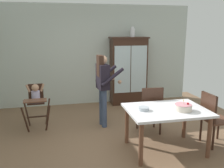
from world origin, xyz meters
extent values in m
plane|color=brown|center=(0.00, 0.00, 0.00)|extent=(6.24, 6.24, 0.00)
cube|color=beige|center=(0.00, 2.63, 1.35)|extent=(5.32, 0.06, 2.70)
cube|color=#382116|center=(0.84, 2.37, 0.90)|extent=(0.97, 0.42, 1.80)
cube|color=#382116|center=(0.84, 2.37, 1.82)|extent=(1.03, 0.48, 0.04)
cube|color=silver|center=(0.61, 2.15, 0.99)|extent=(0.44, 0.01, 1.26)
cube|color=silver|center=(1.07, 2.15, 0.99)|extent=(0.44, 0.01, 1.26)
cube|color=#382116|center=(0.84, 2.37, 0.99)|extent=(0.89, 0.36, 0.02)
cylinder|color=white|center=(0.94, 2.37, 1.95)|extent=(0.13, 0.13, 0.22)
cylinder|color=white|center=(0.94, 2.37, 2.09)|extent=(0.07, 0.07, 0.05)
cylinder|color=#382116|center=(-1.76, 0.81, 0.28)|extent=(0.13, 0.14, 0.56)
cylinder|color=#382116|center=(-1.32, 0.82, 0.28)|extent=(0.14, 0.13, 0.56)
cylinder|color=#382116|center=(-1.77, 1.25, 0.28)|extent=(0.14, 0.13, 0.56)
cylinder|color=#382116|center=(-1.33, 1.26, 0.28)|extent=(0.13, 0.14, 0.56)
cube|color=#382116|center=(-1.54, 1.03, 0.25)|extent=(0.42, 0.05, 0.02)
cube|color=#382116|center=(-1.54, 1.03, 0.57)|extent=(0.35, 0.35, 0.02)
cube|color=#382116|center=(-1.55, 1.19, 0.76)|extent=(0.31, 0.04, 0.34)
cube|color=brown|center=(-1.54, 0.76, 0.68)|extent=(0.45, 0.25, 0.02)
cylinder|color=#B2ADD1|center=(-1.55, 1.05, 0.70)|extent=(0.17, 0.17, 0.22)
sphere|color=tan|center=(-1.55, 1.05, 0.87)|extent=(0.15, 0.15, 0.15)
cylinder|color=tan|center=(-1.69, 1.05, 0.86)|extent=(0.10, 0.05, 0.17)
cylinder|color=tan|center=(-1.41, 1.06, 0.86)|extent=(0.10, 0.05, 0.17)
cylinder|color=#3D4C6B|center=(-0.16, 0.78, 0.41)|extent=(0.11, 0.11, 0.82)
cylinder|color=#3D4C6B|center=(-0.18, 0.94, 0.41)|extent=(0.11, 0.11, 0.82)
cube|color=black|center=(-0.17, 0.86, 1.08)|extent=(0.24, 0.38, 0.52)
cube|color=white|center=(-0.07, 0.87, 1.08)|extent=(0.02, 0.06, 0.49)
sphere|color=tan|center=(-0.17, 0.86, 1.43)|extent=(0.19, 0.19, 0.19)
cube|color=#382319|center=(-0.22, 0.85, 1.31)|extent=(0.12, 0.21, 0.44)
cylinder|color=black|center=(0.00, 0.68, 1.10)|extent=(0.50, 0.13, 0.37)
sphere|color=tan|center=(0.15, 0.70, 0.99)|extent=(0.08, 0.08, 0.08)
cylinder|color=black|center=(-0.06, 1.08, 1.10)|extent=(0.50, 0.13, 0.37)
sphere|color=tan|center=(0.10, 1.10, 0.99)|extent=(0.08, 0.08, 0.08)
cube|color=silver|center=(0.66, -0.46, 0.72)|extent=(1.34, 0.99, 0.04)
cylinder|color=brown|center=(0.09, -0.85, 0.35)|extent=(0.07, 0.07, 0.70)
cylinder|color=brown|center=(1.23, -0.87, 0.35)|extent=(0.07, 0.07, 0.70)
cylinder|color=brown|center=(0.09, -0.05, 0.35)|extent=(0.07, 0.07, 0.70)
cylinder|color=brown|center=(1.24, -0.07, 0.35)|extent=(0.07, 0.07, 0.70)
cylinder|color=beige|center=(0.89, -0.60, 0.79)|extent=(0.28, 0.28, 0.10)
cylinder|color=pink|center=(0.89, -0.60, 0.84)|extent=(0.27, 0.27, 0.01)
cylinder|color=#F2E5CC|center=(0.89, -0.60, 0.88)|extent=(0.01, 0.01, 0.06)
cone|color=yellow|center=(0.89, -0.60, 0.92)|extent=(0.02, 0.02, 0.02)
sphere|color=red|center=(0.95, -0.63, 0.87)|extent=(0.04, 0.04, 0.04)
cylinder|color=#B2BCC6|center=(0.27, -0.44, 0.77)|extent=(0.18, 0.18, 0.05)
cylinder|color=#382116|center=(0.87, 0.52, 0.23)|extent=(0.04, 0.04, 0.45)
cylinder|color=#382116|center=(0.50, 0.55, 0.23)|extent=(0.04, 0.04, 0.45)
cylinder|color=#382116|center=(0.85, 0.15, 0.23)|extent=(0.04, 0.04, 0.45)
cylinder|color=#382116|center=(0.48, 0.18, 0.23)|extent=(0.04, 0.04, 0.45)
cube|color=brown|center=(0.67, 0.35, 0.47)|extent=(0.47, 0.47, 0.03)
cube|color=#382116|center=(0.66, 0.15, 0.72)|extent=(0.42, 0.07, 0.48)
cylinder|color=#382116|center=(0.85, 0.14, 0.72)|extent=(0.03, 0.03, 0.48)
cylinder|color=#382116|center=(0.47, 0.16, 0.72)|extent=(0.03, 0.03, 0.48)
cylinder|color=#382116|center=(1.83, -0.28, 0.23)|extent=(0.04, 0.04, 0.45)
cylinder|color=#382116|center=(1.46, -0.66, 0.23)|extent=(0.04, 0.04, 0.45)
cylinder|color=#382116|center=(1.46, -0.29, 0.23)|extent=(0.04, 0.04, 0.45)
cube|color=brown|center=(1.65, -0.47, 0.47)|extent=(0.44, 0.44, 0.03)
cube|color=#382116|center=(1.45, -0.47, 0.72)|extent=(0.04, 0.42, 0.48)
cylinder|color=#382116|center=(1.45, -0.66, 0.72)|extent=(0.03, 0.03, 0.48)
cylinder|color=#382116|center=(1.44, -0.28, 0.72)|extent=(0.03, 0.03, 0.48)
camera|label=1|loc=(-1.11, -4.10, 2.05)|focal=39.62mm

